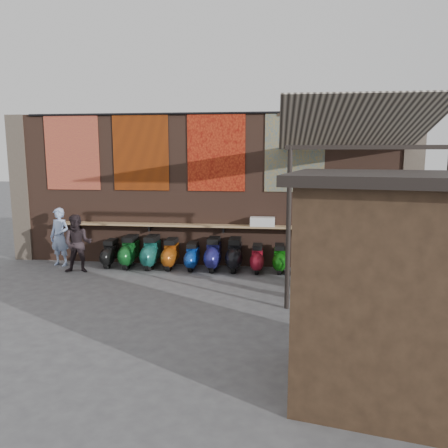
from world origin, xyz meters
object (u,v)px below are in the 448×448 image
scooter_stool_0 (110,253)px  shopper_grey (393,274)px  scooter_stool_5 (213,254)px  scooter_stool_7 (257,259)px  shelf_box (263,222)px  shopper_navy (367,257)px  scooter_stool_9 (298,260)px  diner_left (60,237)px  scooter_stool_4 (192,256)px  scooter_stool_6 (235,255)px  scooter_stool_1 (130,252)px  market_stall (405,294)px  diner_right (78,244)px  scooter_stool_8 (279,259)px  shopper_tan (332,255)px  scooter_stool_2 (151,252)px  scooter_stool_3 (171,254)px

scooter_stool_0 → shopper_grey: (6.46, -2.93, 0.46)m
scooter_stool_5 → scooter_stool_7: size_ratio=1.20×
shelf_box → shopper_navy: shopper_navy is taller
scooter_stool_9 → diner_left: 6.30m
scooter_stool_4 → scooter_stool_6: (1.09, 0.04, 0.07)m
scooter_stool_1 → shopper_navy: bearing=-20.0°
scooter_stool_9 → market_stall: size_ratio=0.28×
scooter_stool_9 → diner_right: size_ratio=0.49×
scooter_stool_4 → scooter_stool_7: bearing=-0.9°
scooter_stool_0 → market_stall: market_stall is taller
shelf_box → diner_left: size_ratio=0.41×
scooter_stool_8 → market_stall: market_stall is taller
shopper_navy → shopper_grey: 0.92m
market_stall → scooter_stool_0: bearing=148.1°
shopper_navy → scooter_stool_5: bearing=-26.5°
shopper_tan → shelf_box: bearing=115.9°
shelf_box → scooter_stool_1: size_ratio=0.72×
scooter_stool_9 → scooter_stool_4: bearing=179.5°
scooter_stool_4 → diner_left: 3.61m
scooter_stool_7 → shopper_grey: bearing=-48.0°
diner_right → shopper_tan: shopper_tan is taller
scooter_stool_6 → scooter_stool_8: (1.14, -0.04, -0.06)m
scooter_stool_0 → scooter_stool_7: 3.89m
scooter_stool_4 → shopper_tan: (3.35, -1.34, 0.44)m
scooter_stool_2 → shopper_tan: size_ratio=0.56×
scooter_stool_2 → scooter_stool_6: (2.18, 0.02, -0.01)m
diner_right → scooter_stool_1: bearing=20.0°
scooter_stool_8 → shopper_grey: bearing=-55.1°
diner_right → shopper_tan: (6.15, -0.74, 0.05)m
scooter_stool_9 → market_stall: market_stall is taller
diner_left → shopper_tan: bearing=1.7°
diner_left → shopper_navy: 7.79m
shopper_navy → market_stall: size_ratio=0.71×
scooter_stool_5 → scooter_stool_3: bearing=179.0°
scooter_stool_1 → shopper_grey: 6.61m
scooter_stool_5 → scooter_stool_9: size_ratio=1.20×
shopper_grey → scooter_stool_4: bearing=-15.8°
shelf_box → diner_left: diner_left is taller
scooter_stool_0 → shopper_grey: size_ratio=0.46×
scooter_stool_0 → shopper_navy: 6.52m
shopper_navy → scooter_stool_3: bearing=-20.0°
scooter_stool_7 → diner_right: size_ratio=0.50×
scooter_stool_9 → shelf_box: bearing=160.3°
scooter_stool_5 → diner_right: 3.42m
scooter_stool_9 → market_stall: bearing=-80.1°
scooter_stool_0 → scooter_stool_6: 3.31m
scooter_stool_6 → diner_right: diner_right is taller
scooter_stool_2 → scooter_stool_0: bearing=178.2°
scooter_stool_9 → shopper_navy: 2.41m
shelf_box → scooter_stool_7: size_ratio=0.86×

